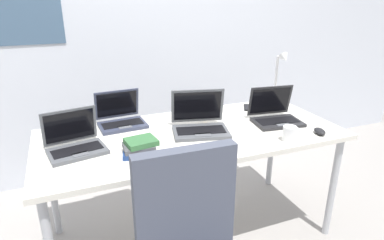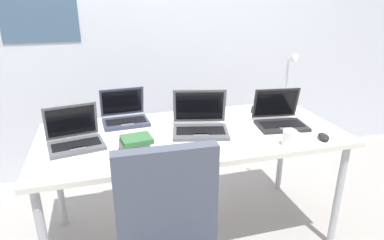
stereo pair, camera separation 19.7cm
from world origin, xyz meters
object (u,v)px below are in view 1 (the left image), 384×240
Objects in this scene: pill_bottle at (205,112)px; laptop_center at (200,123)px; computer_mouse at (320,131)px; coffee_mug at (290,134)px; book_stack at (140,147)px; cell_phone at (248,108)px; laptop_far_corner at (275,115)px; desk_lamp at (279,78)px; laptop_back_left at (121,118)px; laptop_near_mouse at (75,143)px.

laptop_center is at bearing -121.20° from pill_bottle.
computer_mouse is 0.23m from coffee_mug.
laptop_center is at bearing 22.53° from book_stack.
laptop_far_corner is at bearing -59.08° from cell_phone.
book_stack is at bearing -145.07° from pill_bottle.
desk_lamp is 1.18m from laptop_back_left.
book_stack is (-1.16, -0.44, -0.16)m from desk_lamp.
book_stack is 0.84m from coffee_mug.
computer_mouse is at bearing -44.52° from pill_bottle.
cell_phone is 0.59m from coffee_mug.
laptop_back_left is at bearing 44.20° from laptop_near_mouse.
laptop_far_corner is 2.88× the size of coffee_mug.
computer_mouse is 0.71× the size of cell_phone.
cell_phone is at bearing -0.92° from laptop_back_left.
laptop_near_mouse is at bearing 164.49° from coffee_mug.
desk_lamp is at bearing -0.32° from laptop_back_left.
book_stack is at bearing -27.69° from laptop_near_mouse.
pill_bottle is (-0.62, -0.07, -0.16)m from desk_lamp.
laptop_center is (0.43, -0.28, 0.00)m from laptop_back_left.
laptop_center is 3.97× the size of computer_mouse.
desk_lamp is at bearing 95.50° from computer_mouse.
laptop_far_corner reaches higher than pill_bottle.
book_stack is at bearing -171.88° from computer_mouse.
book_stack is (-0.53, -0.37, -0.00)m from pill_bottle.
laptop_far_corner is at bearing -18.63° from laptop_back_left.
pill_bottle is (-0.52, 0.51, 0.02)m from computer_mouse.
laptop_back_left is 0.41m from laptop_near_mouse.
laptop_far_corner is 3.39× the size of computer_mouse.
book_stack is (-0.91, -0.43, 0.03)m from cell_phone.
pill_bottle is at bearing 151.09° from computer_mouse.
laptop_near_mouse is 3.36× the size of computer_mouse.
desk_lamp is at bearing 29.75° from cell_phone.
cell_phone is at bearing -178.10° from desk_lamp.
laptop_center is 0.53m from coffee_mug.
coffee_mug is (-0.33, -0.59, -0.15)m from desk_lamp.
desk_lamp is 0.65m from pill_bottle.
laptop_center reaches higher than coffee_mug.
cell_phone is 1.01m from book_stack.
laptop_far_corner is 1.01× the size of laptop_near_mouse.
laptop_near_mouse is 1.25m from cell_phone.
pill_bottle is 0.65m from book_stack.
laptop_center is 0.24m from pill_bottle.
book_stack is (0.31, -0.16, -0.00)m from laptop_near_mouse.
laptop_near_mouse is (-0.72, -0.01, -0.00)m from laptop_center.
cell_phone is 0.70× the size of book_stack.
computer_mouse is 0.59m from cell_phone.
laptop_far_corner is (0.94, -0.32, 0.00)m from laptop_back_left.
desk_lamp reaches higher than laptop_far_corner.
desk_lamp is 0.31m from cell_phone.
laptop_back_left is 0.45m from book_stack.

